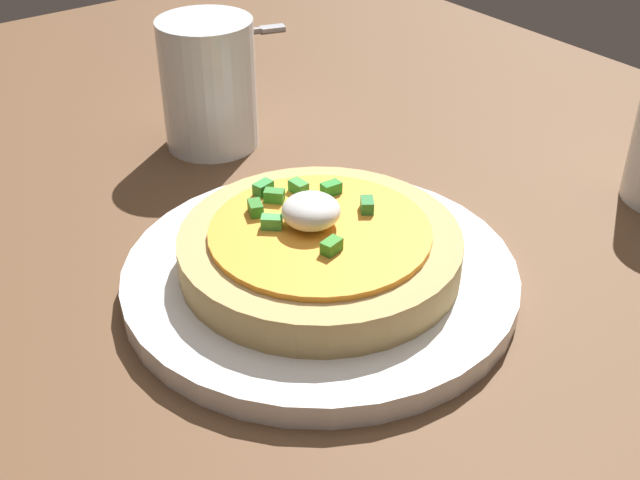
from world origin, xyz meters
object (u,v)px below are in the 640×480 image
(plate, at_px, (320,276))
(cup_near, at_px, (209,89))
(pizza, at_px, (320,247))
(fork, at_px, (246,32))

(plate, distance_m, cup_near, 0.23)
(pizza, xyz_separation_m, cup_near, (-0.22, 0.05, 0.02))
(plate, bearing_deg, fork, 153.34)
(plate, xyz_separation_m, fork, (-0.44, 0.22, -0.01))
(pizza, height_order, cup_near, cup_near)
(fork, bearing_deg, cup_near, -110.66)
(plate, bearing_deg, cup_near, 167.40)
(cup_near, distance_m, fork, 0.28)
(pizza, distance_m, fork, 0.49)
(pizza, xyz_separation_m, fork, (-0.43, 0.22, -0.03))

